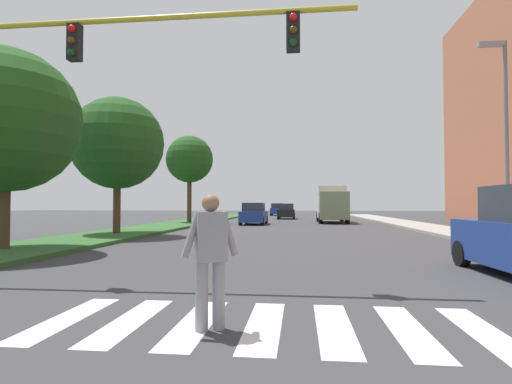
# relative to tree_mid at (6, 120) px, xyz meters

# --- Properties ---
(ground_plane) EXTENTS (140.00, 140.00, 0.00)m
(ground_plane) POSITION_rel_tree_mid_xyz_m (8.96, 15.55, -4.27)
(ground_plane) COLOR #38383A
(crosswalk) EXTENTS (5.85, 2.20, 0.01)m
(crosswalk) POSITION_rel_tree_mid_xyz_m (8.96, -6.57, -4.26)
(crosswalk) COLOR silver
(crosswalk) RESTS_ON ground_plane
(median_strip) EXTENTS (3.73, 64.00, 0.15)m
(median_strip) POSITION_rel_tree_mid_xyz_m (0.38, 13.55, -4.19)
(median_strip) COLOR #2D5B28
(median_strip) RESTS_ON ground_plane
(tree_mid) EXTENTS (4.65, 4.65, 6.45)m
(tree_mid) POSITION_rel_tree_mid_xyz_m (0.00, 0.00, 0.00)
(tree_mid) COLOR #4C3823
(tree_mid) RESTS_ON median_strip
(tree_far) EXTENTS (4.56, 4.56, 6.74)m
(tree_far) POSITION_rel_tree_mid_xyz_m (0.41, 7.03, 0.33)
(tree_far) COLOR #4C3823
(tree_far) RESTS_ON median_strip
(tree_distant) EXTENTS (3.81, 3.81, 6.98)m
(tree_distant) POSITION_rel_tree_mid_xyz_m (0.55, 19.52, 0.93)
(tree_distant) COLOR #4C3823
(tree_distant) RESTS_ON median_strip
(sidewalk_right) EXTENTS (3.00, 64.00, 0.15)m
(sidewalk_right) POSITION_rel_tree_mid_xyz_m (17.55, 13.55, -4.19)
(sidewalk_right) COLOR #9E9991
(sidewalk_right) RESTS_ON ground_plane
(traffic_light_gantry) EXTENTS (8.75, 0.30, 6.00)m
(traffic_light_gantry) POSITION_rel_tree_mid_xyz_m (4.50, -3.67, 0.09)
(traffic_light_gantry) COLOR gold
(traffic_light_gantry) RESTS_ON median_strip
(street_lamp_right) EXTENTS (1.02, 0.24, 7.50)m
(street_lamp_right) POSITION_rel_tree_mid_xyz_m (16.96, 3.77, 0.33)
(street_lamp_right) COLOR slate
(street_lamp_right) RESTS_ON sidewalk_right
(pedestrian_performer) EXTENTS (0.69, 0.45, 1.69)m
(pedestrian_performer) POSITION_rel_tree_mid_xyz_m (8.31, -6.85, -3.33)
(pedestrian_performer) COLOR gray
(pedestrian_performer) RESTS_ON ground_plane
(sedan_midblock) EXTENTS (1.87, 4.10, 1.68)m
(sedan_midblock) POSITION_rel_tree_mid_xyz_m (5.90, 18.75, -3.49)
(sedan_midblock) COLOR navy
(sedan_midblock) RESTS_ON ground_plane
(sedan_distant) EXTENTS (1.82, 4.15, 1.64)m
(sedan_distant) POSITION_rel_tree_mid_xyz_m (8.02, 30.71, -3.51)
(sedan_distant) COLOR black
(sedan_distant) RESTS_ON ground_plane
(sedan_far_horizon) EXTENTS (1.90, 4.14, 1.69)m
(sedan_far_horizon) POSITION_rel_tree_mid_xyz_m (6.35, 43.66, -3.48)
(sedan_far_horizon) COLOR navy
(sedan_far_horizon) RESTS_ON ground_plane
(truck_box_delivery) EXTENTS (2.40, 6.20, 3.10)m
(truck_box_delivery) POSITION_rel_tree_mid_xyz_m (12.15, 22.65, -2.63)
(truck_box_delivery) COLOR gray
(truck_box_delivery) RESTS_ON ground_plane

